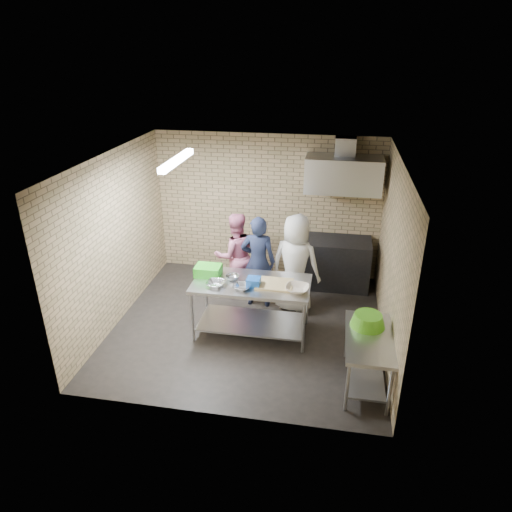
# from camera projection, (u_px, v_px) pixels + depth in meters

# --- Properties ---
(floor) EXTENTS (4.20, 4.20, 0.00)m
(floor) POSITION_uv_depth(u_px,v_px,m) (248.00, 325.00, 7.49)
(floor) COLOR black
(floor) RESTS_ON ground
(ceiling) EXTENTS (4.20, 4.20, 0.00)m
(ceiling) POSITION_uv_depth(u_px,v_px,m) (246.00, 159.00, 6.35)
(ceiling) COLOR black
(ceiling) RESTS_ON ground
(back_wall) EXTENTS (4.20, 0.06, 2.70)m
(back_wall) POSITION_uv_depth(u_px,v_px,m) (267.00, 206.00, 8.71)
(back_wall) COLOR tan
(back_wall) RESTS_ON ground
(front_wall) EXTENTS (4.20, 0.06, 2.70)m
(front_wall) POSITION_uv_depth(u_px,v_px,m) (213.00, 321.00, 5.13)
(front_wall) COLOR tan
(front_wall) RESTS_ON ground
(left_wall) EXTENTS (0.06, 4.00, 2.70)m
(left_wall) POSITION_uv_depth(u_px,v_px,m) (115.00, 239.00, 7.25)
(left_wall) COLOR tan
(left_wall) RESTS_ON ground
(right_wall) EXTENTS (0.06, 4.00, 2.70)m
(right_wall) POSITION_uv_depth(u_px,v_px,m) (392.00, 259.00, 6.59)
(right_wall) COLOR tan
(right_wall) RESTS_ON ground
(prep_table) EXTENTS (1.76, 0.88, 0.88)m
(prep_table) POSITION_uv_depth(u_px,v_px,m) (252.00, 308.00, 7.14)
(prep_table) COLOR silver
(prep_table) RESTS_ON floor
(side_counter) EXTENTS (0.60, 1.20, 0.75)m
(side_counter) POSITION_uv_depth(u_px,v_px,m) (367.00, 360.00, 6.06)
(side_counter) COLOR silver
(side_counter) RESTS_ON floor
(stove) EXTENTS (1.20, 0.70, 0.90)m
(stove) POSITION_uv_depth(u_px,v_px,m) (336.00, 263.00, 8.56)
(stove) COLOR black
(stove) RESTS_ON floor
(range_hood) EXTENTS (1.30, 0.60, 0.60)m
(range_hood) POSITION_uv_depth(u_px,v_px,m) (343.00, 175.00, 7.91)
(range_hood) COLOR silver
(range_hood) RESTS_ON back_wall
(hood_duct) EXTENTS (0.35, 0.30, 0.30)m
(hood_duct) POSITION_uv_depth(u_px,v_px,m) (346.00, 146.00, 7.86)
(hood_duct) COLOR #A5A8AD
(hood_duct) RESTS_ON back_wall
(wall_shelf) EXTENTS (0.80, 0.20, 0.04)m
(wall_shelf) POSITION_uv_depth(u_px,v_px,m) (360.00, 183.00, 8.11)
(wall_shelf) COLOR #3F2B19
(wall_shelf) RESTS_ON back_wall
(fluorescent_fixture) EXTENTS (0.10, 1.25, 0.08)m
(fluorescent_fixture) POSITION_uv_depth(u_px,v_px,m) (177.00, 160.00, 6.54)
(fluorescent_fixture) COLOR white
(fluorescent_fixture) RESTS_ON ceiling
(green_crate) EXTENTS (0.39, 0.29, 0.16)m
(green_crate) POSITION_uv_depth(u_px,v_px,m) (208.00, 271.00, 7.14)
(green_crate) COLOR green
(green_crate) RESTS_ON prep_table
(blue_tub) EXTENTS (0.20, 0.20, 0.13)m
(blue_tub) POSITION_uv_depth(u_px,v_px,m) (254.00, 282.00, 6.83)
(blue_tub) COLOR #1751B1
(blue_tub) RESTS_ON prep_table
(cutting_board) EXTENTS (0.54, 0.41, 0.03)m
(cutting_board) POSITION_uv_depth(u_px,v_px,m) (274.00, 284.00, 6.87)
(cutting_board) COLOR tan
(cutting_board) RESTS_ON prep_table
(mixing_bowl_a) EXTENTS (0.30, 0.30, 0.07)m
(mixing_bowl_a) POSITION_uv_depth(u_px,v_px,m) (216.00, 284.00, 6.84)
(mixing_bowl_a) COLOR silver
(mixing_bowl_a) RESTS_ON prep_table
(mixing_bowl_b) EXTENTS (0.23, 0.23, 0.07)m
(mixing_bowl_b) POSITION_uv_depth(u_px,v_px,m) (233.00, 277.00, 7.03)
(mixing_bowl_b) COLOR #ABAEB2
(mixing_bowl_b) RESTS_ON prep_table
(mixing_bowl_c) EXTENTS (0.28, 0.28, 0.06)m
(mixing_bowl_c) POSITION_uv_depth(u_px,v_px,m) (242.00, 287.00, 6.76)
(mixing_bowl_c) COLOR silver
(mixing_bowl_c) RESTS_ON prep_table
(ceramic_bowl) EXTENTS (0.37, 0.37, 0.08)m
(ceramic_bowl) POSITION_uv_depth(u_px,v_px,m) (297.00, 289.00, 6.69)
(ceramic_bowl) COLOR beige
(ceramic_bowl) RESTS_ON prep_table
(green_basin) EXTENTS (0.46, 0.46, 0.17)m
(green_basin) POSITION_uv_depth(u_px,v_px,m) (368.00, 320.00, 6.10)
(green_basin) COLOR #59C626
(green_basin) RESTS_ON side_counter
(bottle_red) EXTENTS (0.07, 0.07, 0.18)m
(bottle_red) POSITION_uv_depth(u_px,v_px,m) (346.00, 176.00, 8.10)
(bottle_red) COLOR #B22619
(bottle_red) RESTS_ON wall_shelf
(bottle_green) EXTENTS (0.06, 0.06, 0.15)m
(bottle_green) POSITION_uv_depth(u_px,v_px,m) (369.00, 178.00, 8.05)
(bottle_green) COLOR green
(bottle_green) RESTS_ON wall_shelf
(man_navy) EXTENTS (0.60, 0.40, 1.61)m
(man_navy) POSITION_uv_depth(u_px,v_px,m) (258.00, 262.00, 7.78)
(man_navy) COLOR black
(man_navy) RESTS_ON floor
(woman_pink) EXTENTS (0.93, 0.86, 1.54)m
(woman_pink) POSITION_uv_depth(u_px,v_px,m) (235.00, 255.00, 8.09)
(woman_pink) COLOR #CD6C90
(woman_pink) RESTS_ON floor
(woman_white) EXTENTS (0.93, 0.73, 1.69)m
(woman_white) POSITION_uv_depth(u_px,v_px,m) (295.00, 264.00, 7.63)
(woman_white) COLOR white
(woman_white) RESTS_ON floor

